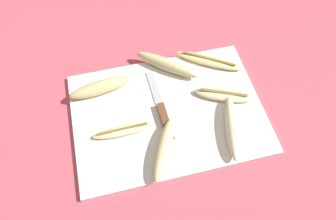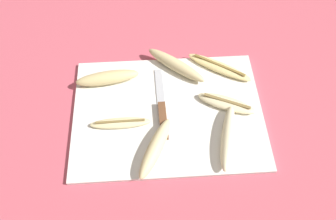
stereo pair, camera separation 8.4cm
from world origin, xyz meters
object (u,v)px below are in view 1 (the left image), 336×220
banana_ripe_center (164,149)px  banana_golden_short (209,61)px  knife (163,115)px  banana_pale_long (232,127)px  banana_mellow_near (167,65)px  banana_spotted_left (101,87)px  banana_cream_curved (223,95)px  banana_soft_right (123,130)px

banana_ripe_center → banana_golden_short: (0.20, 0.26, -0.01)m
knife → banana_pale_long: banana_pale_long is taller
banana_pale_long → banana_ripe_center: bearing=-174.2°
banana_golden_short → banana_pale_long: (-0.01, -0.24, 0.01)m
knife → banana_mellow_near: (0.05, 0.16, 0.01)m
banana_spotted_left → knife: bearing=-39.5°
banana_spotted_left → banana_golden_short: bearing=4.6°
banana_spotted_left → banana_pale_long: bearing=-33.6°
banana_golden_short → knife: bearing=-139.3°
banana_cream_curved → banana_pale_long: size_ratio=0.88×
banana_cream_curved → banana_golden_short: bearing=90.8°
banana_cream_curved → banana_ripe_center: banana_ripe_center is taller
banana_cream_curved → banana_pale_long: bearing=-97.5°
banana_golden_short → banana_ripe_center: bearing=-128.0°
knife → banana_spotted_left: bearing=138.7°
banana_cream_curved → banana_soft_right: bearing=-171.6°
banana_spotted_left → banana_mellow_near: bearing=9.9°
knife → banana_pale_long: bearing=-29.1°
banana_golden_short → banana_pale_long: 0.24m
banana_golden_short → banana_pale_long: size_ratio=1.00×
banana_ripe_center → banana_soft_right: banana_ripe_center is taller
knife → banana_soft_right: bearing=-171.5°
knife → banana_cream_curved: size_ratio=1.39×
banana_golden_short → banana_pale_long: banana_pale_long is taller
knife → banana_pale_long: (0.16, -0.09, 0.01)m
banana_cream_curved → banana_spotted_left: size_ratio=0.90×
banana_pale_long → banana_mellow_near: bearing=115.3°
banana_ripe_center → banana_soft_right: 0.12m
knife → banana_cream_curved: 0.18m
banana_ripe_center → banana_spotted_left: size_ratio=0.95×
knife → banana_spotted_left: (-0.15, 0.13, 0.01)m
banana_ripe_center → banana_cream_curved: bearing=32.1°
banana_cream_curved → banana_soft_right: banana_cream_curved is taller
banana_soft_right → banana_ripe_center: bearing=-42.9°
knife → banana_cream_curved: banana_cream_curved is taller
banana_soft_right → knife: bearing=10.3°
banana_golden_short → banana_pale_long: bearing=-93.0°
banana_mellow_near → banana_spotted_left: bearing=-170.1°
banana_mellow_near → banana_pale_long: bearing=-64.7°
banana_cream_curved → banana_golden_short: (-0.00, 0.13, -0.00)m
knife → banana_soft_right: same height
banana_ripe_center → banana_spotted_left: banana_ripe_center is taller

